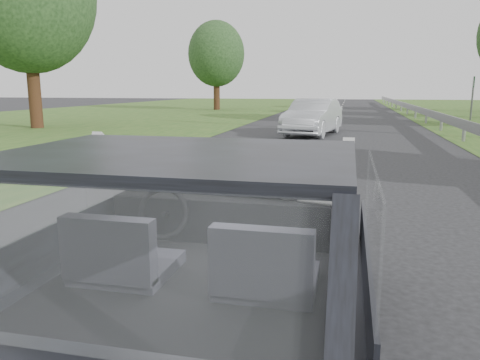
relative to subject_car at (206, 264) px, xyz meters
The scene contains 10 objects.
subject_car is the anchor object (origin of this frame).
dashboard 0.64m from the subject_car, 90.00° to the left, with size 1.58×0.45×0.30m, color black.
driver_seat 0.52m from the subject_car, 144.06° to the right, with size 0.50×0.72×0.42m, color black.
passenger_seat 0.52m from the subject_car, 35.94° to the right, with size 0.50×0.72×0.42m, color black.
steering_wheel 0.55m from the subject_car, 140.48° to the left, with size 0.36×0.36×0.04m, color black.
cat 0.74m from the subject_car, 66.41° to the left, with size 0.64×0.20×0.29m, color gray.
other_car 15.10m from the subject_car, 92.12° to the left, with size 1.59×4.04×1.33m, color silver.
highway_sign 25.83m from the subject_car, 74.13° to the left, with size 0.09×0.92×2.30m, color #144123.
tree_5 20.13m from the subject_car, 129.01° to the left, with size 5.62×5.62×8.51m, color #173215, non-canonical shape.
tree_6 34.89m from the subject_car, 105.86° to the left, with size 4.36×4.36×6.61m, color #173215, non-canonical shape.
Camera 1 is at (0.78, -2.47, 1.74)m, focal length 35.00 mm.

